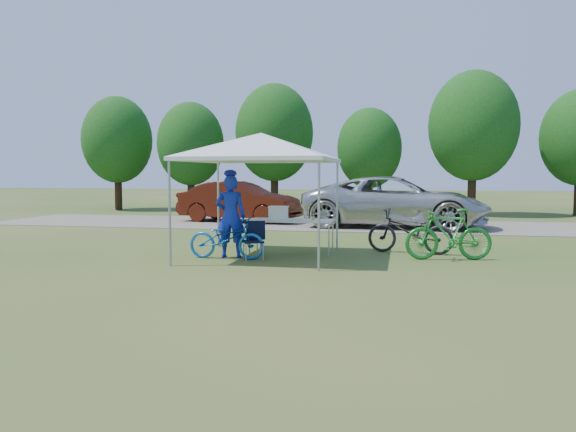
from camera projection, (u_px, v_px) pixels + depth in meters
name	position (u px, v px, depth m)	size (l,w,h in m)	color
ground	(262.00, 257.00, 12.40)	(100.00, 100.00, 0.00)	#2D5119
gravel_strip	(316.00, 224.00, 20.22)	(24.00, 5.00, 0.02)	gray
canopy	(261.00, 136.00, 12.20)	(4.53, 4.53, 3.00)	#A5A5AA
treeline	(330.00, 137.00, 25.91)	(24.89, 4.28, 6.30)	#382314
folding_table	(292.00, 221.00, 12.86)	(1.92, 0.80, 0.79)	white
folding_chair	(254.00, 237.00, 12.12)	(0.55, 0.58, 0.82)	black
cooler	(278.00, 213.00, 12.90)	(0.43, 0.29, 0.31)	white
ice_cream_cup	(314.00, 219.00, 12.70)	(0.08, 0.08, 0.06)	yellow
cyclist	(231.00, 216.00, 12.30)	(0.66, 0.43, 1.82)	#1426A5
bike_blue	(227.00, 238.00, 12.13)	(0.59, 1.69, 0.89)	#145EAF
bike_green	(449.00, 234.00, 11.96)	(0.52, 1.83, 1.10)	#1B7D27
bike_dark	(410.00, 231.00, 12.93)	(0.68, 1.96, 1.03)	black
minivan	(396.00, 202.00, 19.06)	(2.87, 6.23, 1.73)	silver
sedan	(239.00, 202.00, 21.15)	(1.60, 4.60, 1.51)	#4D180C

